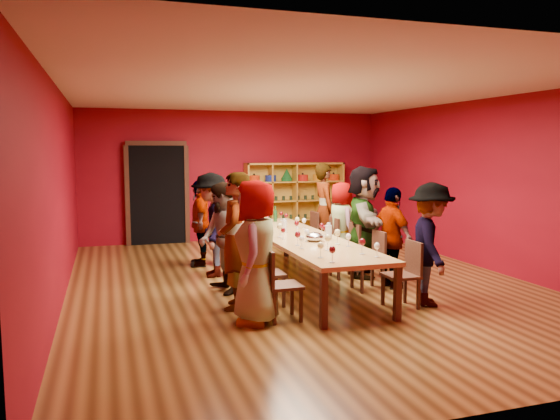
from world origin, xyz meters
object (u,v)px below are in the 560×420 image
object	(u,v)px
person_left_1	(234,241)
chair_person_left_2	(247,258)
chair_person_right_0	(406,271)
person_left_2	(222,238)
person_right_2	(364,221)
spittoon_bowl	(315,237)
person_right_4	(324,210)
chair_person_right_4	(309,232)
wine_bottle	(275,216)
person_left_3	(211,225)
chair_person_right_1	(372,257)
chair_person_left_1	(262,270)
shelving_unit	(294,197)
person_left_4	(200,223)
chair_person_left_0	(277,281)
person_right_1	(392,238)
person_right_0	(431,244)
chair_person_right_2	(349,248)
person_left_0	(256,252)
chair_person_left_3	(231,246)
chair_person_right_3	(328,239)
tasting_table	(300,240)
chair_person_left_4	(220,238)
person_right_3	(341,224)

from	to	relation	value
person_left_1	chair_person_left_2	size ratio (longest dim) A/B	2.04
chair_person_right_0	person_left_2	bearing A→B (deg)	146.41
person_right_2	spittoon_bowl	size ratio (longest dim) A/B	6.86
person_right_2	person_right_4	xyz separation A→B (m)	(0.05, 1.84, 0.00)
chair_person_right_4	wine_bottle	xyz separation A→B (m)	(-0.76, -0.17, 0.37)
person_left_3	chair_person_right_1	xyz separation A→B (m)	(2.15, -1.61, -0.37)
spittoon_bowl	chair_person_left_1	bearing A→B (deg)	-151.42
shelving_unit	person_right_4	size ratio (longest dim) A/B	1.30
shelving_unit	person_left_4	world-z (taller)	shelving_unit
shelving_unit	person_left_3	bearing A→B (deg)	-127.82
chair_person_left_0	person_right_1	xyz separation A→B (m)	(2.15, 1.00, 0.28)
person_right_0	spittoon_bowl	world-z (taller)	person_right_0
chair_person_right_1	chair_person_right_2	bearing A→B (deg)	90.00
person_left_0	spittoon_bowl	xyz separation A→B (m)	(1.23, 1.20, -0.06)
chair_person_left_3	chair_person_right_4	xyz separation A→B (m)	(1.82, 1.08, 0.00)
person_left_0	chair_person_right_2	size ratio (longest dim) A/B	1.96
person_right_2	chair_person_right_4	size ratio (longest dim) A/B	2.07
chair_person_left_2	chair_person_right_3	bearing A→B (deg)	33.86
chair_person_right_4	spittoon_bowl	distance (m)	2.65
person_right_1	spittoon_bowl	world-z (taller)	person_right_1
person_left_4	wine_bottle	bearing A→B (deg)	101.17
tasting_table	person_left_2	xyz separation A→B (m)	(-1.29, -0.20, 0.12)
shelving_unit	person_right_2	world-z (taller)	person_right_2
tasting_table	chair_person_left_0	size ratio (longest dim) A/B	5.06
shelving_unit	chair_person_right_3	distance (m)	3.36
tasting_table	person_right_2	size ratio (longest dim) A/B	2.44
tasting_table	chair_person_left_0	world-z (taller)	chair_person_left_0
person_left_3	chair_person_left_4	world-z (taller)	person_left_3
chair_person_left_2	chair_person_right_0	bearing A→B (deg)	-38.73
person_left_0	chair_person_right_1	world-z (taller)	person_left_0
wine_bottle	person_left_2	bearing A→B (deg)	-125.47
person_right_4	chair_person_right_2	bearing A→B (deg)	173.90
shelving_unit	chair_person_left_3	size ratio (longest dim) A/B	2.70
chair_person_right_1	person_left_3	bearing A→B (deg)	143.18
person_left_3	person_right_4	bearing A→B (deg)	120.17
person_right_0	chair_person_right_2	xyz separation A→B (m)	(-0.36, 1.82, -0.34)
chair_person_left_0	person_left_3	distance (m)	2.66
person_right_1	person_left_3	bearing A→B (deg)	49.41
chair_person_left_3	chair_person_right_2	size ratio (longest dim) A/B	1.00
chair_person_left_1	chair_person_left_3	bearing A→B (deg)	90.00
person_right_4	chair_person_right_3	bearing A→B (deg)	165.69
chair_person_left_4	chair_person_right_0	distance (m)	3.91
person_left_1	chair_person_left_4	world-z (taller)	person_left_1
chair_person_right_0	person_right_4	world-z (taller)	person_right_4
person_left_1	person_left_4	size ratio (longest dim) A/B	1.16
chair_person_left_1	chair_person_right_4	xyz separation A→B (m)	(1.82, 3.01, 0.00)
wine_bottle	chair_person_left_0	bearing A→B (deg)	-106.83
chair_person_right_0	chair_person_right_1	xyz separation A→B (m)	(0.00, 0.97, 0.00)
chair_person_left_0	person_right_3	distance (m)	3.42
chair_person_left_3	chair_person_right_2	bearing A→B (deg)	-22.67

